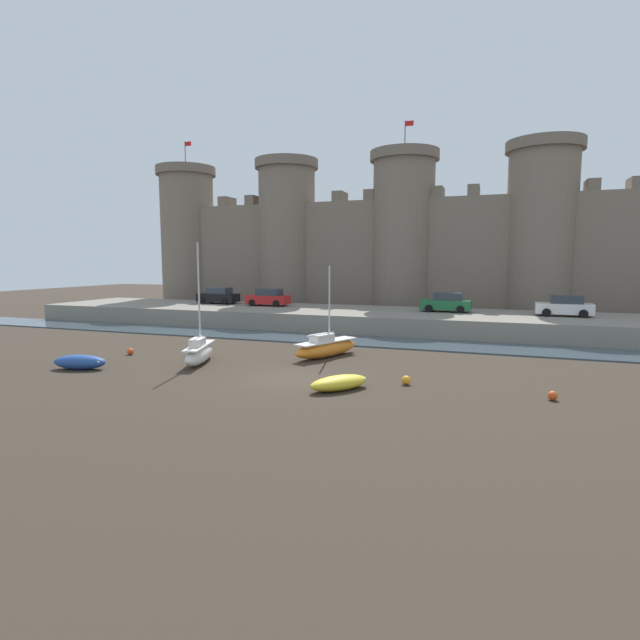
# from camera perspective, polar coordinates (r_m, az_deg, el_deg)

# --- Properties ---
(ground_plane) EXTENTS (160.00, 160.00, 0.00)m
(ground_plane) POSITION_cam_1_polar(r_m,az_deg,el_deg) (24.91, -3.53, -6.74)
(ground_plane) COLOR #382D23
(water_channel) EXTENTS (80.00, 4.50, 0.10)m
(water_channel) POSITION_cam_1_polar(r_m,az_deg,el_deg) (36.31, 4.14, -2.37)
(water_channel) COLOR #3D4C56
(water_channel) RESTS_ON ground
(quay_road) EXTENTS (64.76, 10.00, 1.54)m
(quay_road) POSITION_cam_1_polar(r_m,az_deg,el_deg) (43.18, 6.73, 0.02)
(quay_road) COLOR gray
(quay_road) RESTS_ON ground
(castle) EXTENTS (59.82, 7.05, 19.98)m
(castle) POSITION_cam_1_polar(r_m,az_deg,el_deg) (53.48, 9.46, 8.77)
(castle) COLOR #7A6B5B
(castle) RESTS_ON ground
(sailboat_foreground_centre) EXTENTS (3.19, 5.18, 5.54)m
(sailboat_foreground_centre) POSITION_cam_1_polar(r_m,az_deg,el_deg) (30.31, 0.70, -3.14)
(sailboat_foreground_centre) COLOR orange
(sailboat_foreground_centre) RESTS_ON ground
(sailboat_near_channel_left) EXTENTS (2.28, 4.56, 6.85)m
(sailboat_near_channel_left) POSITION_cam_1_polar(r_m,az_deg,el_deg) (29.27, -13.62, -3.60)
(sailboat_near_channel_left) COLOR silver
(sailboat_near_channel_left) RESTS_ON ground
(rowboat_midflat_right) EXTENTS (2.76, 3.05, 0.67)m
(rowboat_midflat_right) POSITION_cam_1_polar(r_m,az_deg,el_deg) (22.73, 2.21, -7.14)
(rowboat_midflat_right) COLOR yellow
(rowboat_midflat_right) RESTS_ON ground
(rowboat_foreground_left) EXTENTS (3.05, 1.71, 0.79)m
(rowboat_foreground_left) POSITION_cam_1_polar(r_m,az_deg,el_deg) (29.88, -25.77, -4.32)
(rowboat_foreground_left) COLOR #234793
(rowboat_foreground_left) RESTS_ON ground
(mooring_buoy_mid_mud) EXTENTS (0.44, 0.44, 0.44)m
(mooring_buoy_mid_mud) POSITION_cam_1_polar(r_m,az_deg,el_deg) (24.03, 9.83, -6.79)
(mooring_buoy_mid_mud) COLOR orange
(mooring_buoy_mid_mud) RESTS_ON ground
(mooring_buoy_off_centre) EXTENTS (0.41, 0.41, 0.41)m
(mooring_buoy_off_centre) POSITION_cam_1_polar(r_m,az_deg,el_deg) (33.24, -20.85, -3.39)
(mooring_buoy_off_centre) COLOR #E04C1E
(mooring_buoy_off_centre) RESTS_ON ground
(mooring_buoy_near_shore) EXTENTS (0.40, 0.40, 0.40)m
(mooring_buoy_near_shore) POSITION_cam_1_polar(r_m,az_deg,el_deg) (23.28, 25.06, -7.84)
(mooring_buoy_near_shore) COLOR #E04C1E
(mooring_buoy_near_shore) RESTS_ON ground
(mooring_buoy_near_channel) EXTENTS (0.43, 0.43, 0.43)m
(mooring_buoy_near_channel) POSITION_cam_1_polar(r_m,az_deg,el_deg) (34.11, -14.06, -2.87)
(mooring_buoy_near_channel) COLOR orange
(mooring_buoy_near_channel) RESTS_ON ground
(car_quay_centre_east) EXTENTS (4.13, 1.93, 1.62)m
(car_quay_centre_east) POSITION_cam_1_polar(r_m,az_deg,el_deg) (43.03, 26.17, 1.42)
(car_quay_centre_east) COLOR silver
(car_quay_centre_east) RESTS_ON quay_road
(car_quay_west) EXTENTS (4.13, 1.93, 1.62)m
(car_quay_west) POSITION_cam_1_polar(r_m,az_deg,el_deg) (47.89, -5.94, 2.56)
(car_quay_west) COLOR red
(car_quay_west) RESTS_ON quay_road
(car_quay_centre_west) EXTENTS (4.13, 1.93, 1.62)m
(car_quay_centre_west) POSITION_cam_1_polar(r_m,az_deg,el_deg) (51.16, -11.54, 2.73)
(car_quay_centre_west) COLOR black
(car_quay_centre_west) RESTS_ON quay_road
(car_quay_east) EXTENTS (4.13, 1.93, 1.62)m
(car_quay_east) POSITION_cam_1_polar(r_m,az_deg,el_deg) (43.28, 14.23, 1.94)
(car_quay_east) COLOR #1E6638
(car_quay_east) RESTS_ON quay_road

